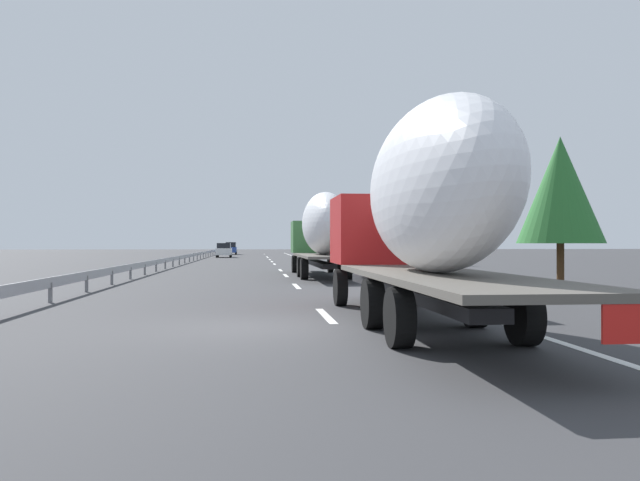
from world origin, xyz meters
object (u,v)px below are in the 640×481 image
at_px(truck_lead, 322,230).
at_px(car_white_van, 224,250).
at_px(car_blue_sedan, 231,248).
at_px(road_sign, 334,239).
at_px(truck_trailing, 421,206).

distance_m(truck_lead, car_white_van, 46.80).
xyz_separation_m(car_blue_sedan, road_sign, (-47.90, -10.20, 1.15)).
relative_size(truck_lead, truck_trailing, 1.03).
height_order(truck_lead, truck_trailing, truck_trailing).
bearing_deg(car_blue_sedan, truck_trailing, -175.31).
xyz_separation_m(car_blue_sedan, car_white_van, (-20.71, 0.14, -0.05)).
bearing_deg(road_sign, car_white_van, 20.81).
height_order(truck_lead, car_white_van, truck_lead).
distance_m(truck_trailing, car_blue_sedan, 86.93).
relative_size(truck_lead, car_white_van, 3.18).
bearing_deg(car_blue_sedan, road_sign, -167.98).
bearing_deg(road_sign, truck_lead, 170.74).
relative_size(truck_trailing, car_blue_sedan, 2.92).
xyz_separation_m(car_white_van, road_sign, (-27.19, -10.34, 1.21)).
bearing_deg(truck_trailing, road_sign, -4.58).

